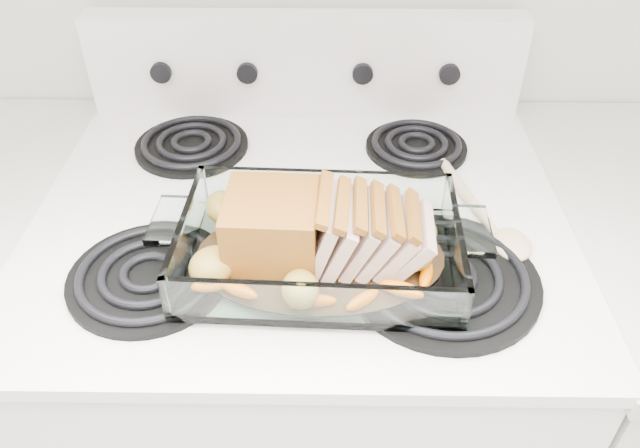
{
  "coord_description": "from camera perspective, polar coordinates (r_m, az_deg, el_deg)",
  "views": [
    {
      "loc": [
        0.04,
        0.91,
        1.5
      ],
      "look_at": [
        0.03,
        1.54,
        0.99
      ],
      "focal_mm": 35.0,
      "sensor_mm": 36.0,
      "label": 1
    }
  ],
  "objects": [
    {
      "name": "electric_range",
      "position": [
        1.26,
        -1.38,
        -14.89
      ],
      "size": [
        0.78,
        0.7,
        1.12
      ],
      "color": "white",
      "rests_on": "ground"
    },
    {
      "name": "baking_dish",
      "position": [
        0.81,
        -0.02,
        -2.5
      ],
      "size": [
        0.35,
        0.23,
        0.07
      ],
      "rotation": [
        0.0,
        0.0,
        -0.04
      ],
      "color": "white",
      "rests_on": "electric_range"
    },
    {
      "name": "pork_roast",
      "position": [
        0.79,
        -1.16,
        -0.66
      ],
      "size": [
        0.26,
        0.12,
        0.09
      ],
      "rotation": [
        0.0,
        0.0,
        -0.15
      ],
      "color": "brown",
      "rests_on": "baking_dish"
    },
    {
      "name": "roast_vegetables",
      "position": [
        0.83,
        -0.23,
        -0.62
      ],
      "size": [
        0.32,
        0.18,
        0.04
      ],
      "rotation": [
        0.0,
        0.0,
        -0.33
      ],
      "color": "#F86F00",
      "rests_on": "baking_dish"
    },
    {
      "name": "wooden_spoon",
      "position": [
        0.92,
        15.44,
        0.11
      ],
      "size": [
        0.1,
        0.24,
        0.02
      ],
      "rotation": [
        0.0,
        0.0,
        0.25
      ],
      "color": "beige",
      "rests_on": "electric_range"
    }
  ]
}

